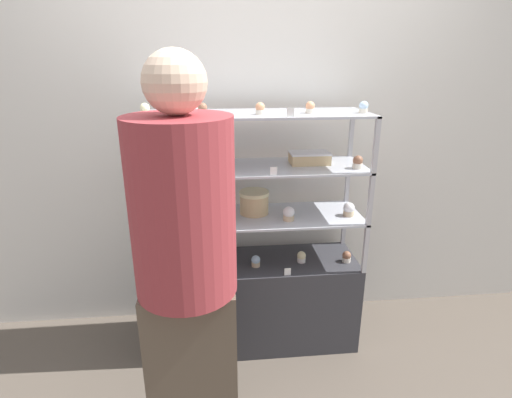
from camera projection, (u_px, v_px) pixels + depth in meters
name	position (u px, v px, depth m)	size (l,w,h in m)	color
ground_plane	(256.00, 337.00, 2.57)	(20.00, 20.00, 0.00)	brown
back_wall	(250.00, 127.00, 2.47)	(8.00, 0.05, 2.60)	silver
display_base	(256.00, 301.00, 2.48)	(1.21, 0.41, 0.55)	#333338
display_riser_lower	(256.00, 219.00, 2.30)	(1.21, 0.41, 0.29)	#B7B7BC
display_riser_middle	(256.00, 170.00, 2.20)	(1.21, 0.41, 0.29)	#B7B7BC
display_riser_upper	(256.00, 117.00, 2.11)	(1.21, 0.41, 0.29)	#B7B7BC
layer_cake_centerpiece	(254.00, 202.00, 2.31)	(0.17, 0.17, 0.13)	#DBBC84
sheet_cake_frosted	(309.00, 158.00, 2.25)	(0.22, 0.14, 0.07)	#DBBC84
cupcake_0	(161.00, 269.00, 2.23)	(0.05, 0.05, 0.07)	#CCB28C
cupcake_1	(211.00, 264.00, 2.29)	(0.05, 0.05, 0.07)	#CCB28C
cupcake_2	(256.00, 261.00, 2.32)	(0.05, 0.05, 0.07)	#CCB28C
cupcake_3	(301.00, 257.00, 2.37)	(0.05, 0.05, 0.07)	white
cupcake_4	(347.00, 257.00, 2.37)	(0.05, 0.05, 0.07)	beige
price_tag_0	(288.00, 272.00, 2.22)	(0.04, 0.00, 0.04)	white
cupcake_5	(159.00, 217.00, 2.17)	(0.06, 0.06, 0.08)	white
cupcake_6	(225.00, 217.00, 2.17)	(0.06, 0.06, 0.08)	white
cupcake_7	(289.00, 214.00, 2.22)	(0.06, 0.06, 0.08)	#CCB28C
cupcake_8	(349.00, 209.00, 2.28)	(0.06, 0.06, 0.08)	#CCB28C
price_tag_1	(210.00, 227.00, 2.09)	(0.04, 0.00, 0.04)	white
cupcake_9	(149.00, 167.00, 2.04)	(0.05, 0.05, 0.07)	beige
cupcake_10	(223.00, 163.00, 2.13)	(0.05, 0.05, 0.07)	#CCB28C
cupcake_11	(358.00, 162.00, 2.15)	(0.05, 0.05, 0.07)	beige
price_tag_2	(274.00, 171.00, 2.02)	(0.04, 0.00, 0.04)	white
cupcake_12	(145.00, 109.00, 1.99)	(0.05, 0.05, 0.06)	beige
cupcake_13	(202.00, 109.00, 2.00)	(0.05, 0.05, 0.06)	beige
cupcake_14	(260.00, 109.00, 2.02)	(0.05, 0.05, 0.06)	beige
cupcake_15	(310.00, 107.00, 2.07)	(0.05, 0.05, 0.06)	beige
cupcake_16	(364.00, 107.00, 2.08)	(0.05, 0.05, 0.06)	beige
price_tag_3	(290.00, 113.00, 1.93)	(0.04, 0.00, 0.04)	white
donut_glazed	(185.00, 110.00, 2.08)	(0.14, 0.14, 0.03)	#EFB2BC
customer_figure	(186.00, 262.00, 1.60)	(0.40, 0.40, 1.73)	brown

